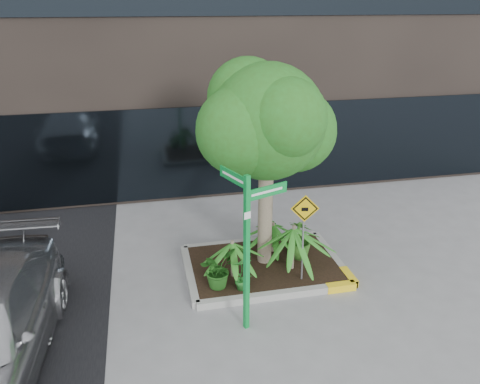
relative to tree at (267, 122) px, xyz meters
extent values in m
plane|color=gray|center=(-0.24, -0.43, -3.21)|extent=(80.00, 80.00, 0.00)
cube|color=#9E9E99|center=(-0.04, 0.97, -3.13)|extent=(3.20, 0.15, 0.15)
cube|color=#9E9E99|center=(-0.04, -1.23, -3.13)|extent=(3.20, 0.15, 0.15)
cube|color=#9E9E99|center=(-1.64, -0.13, -3.13)|extent=(0.15, 2.20, 0.15)
cube|color=#9E9E99|center=(1.56, -0.13, -3.13)|extent=(0.15, 2.20, 0.15)
cube|color=yellow|center=(1.26, -1.23, -3.13)|extent=(0.60, 0.17, 0.15)
cube|color=black|center=(-0.04, -0.13, -3.09)|extent=(3.05, 2.05, 0.06)
cylinder|color=gray|center=(0.00, -0.02, -1.79)|extent=(0.30, 0.30, 2.83)
cylinder|color=gray|center=(0.10, -0.02, -0.75)|extent=(0.54, 0.15, 0.92)
sphere|color=#285E1B|center=(0.00, -0.02, 0.00)|extent=(2.27, 2.27, 2.27)
sphere|color=#285E1B|center=(0.66, 0.27, -0.28)|extent=(1.70, 1.70, 1.70)
sphere|color=#285E1B|center=(-0.57, -0.20, -0.09)|extent=(1.70, 1.70, 1.70)
sphere|color=#285E1B|center=(0.19, -0.58, 0.19)|extent=(1.51, 1.51, 1.51)
sphere|color=#285E1B|center=(-0.28, 0.46, 0.38)|extent=(1.61, 1.61, 1.61)
cylinder|color=gray|center=(0.49, -0.46, -2.56)|extent=(0.07, 0.07, 1.00)
cylinder|color=gray|center=(-0.79, -0.48, -2.65)|extent=(0.07, 0.07, 0.81)
cylinder|color=gray|center=(0.28, 0.33, -2.70)|extent=(0.07, 0.07, 0.71)
imported|color=#215A19|center=(-1.15, -0.77, -2.68)|extent=(0.96, 0.96, 0.76)
imported|color=#337021|center=(0.79, -0.04, -2.62)|extent=(0.70, 0.70, 0.88)
imported|color=#216B23|center=(-0.72, -0.98, -2.69)|extent=(0.43, 0.43, 0.73)
imported|color=#1A5719|center=(0.26, 0.64, -2.72)|extent=(0.53, 0.53, 0.68)
cube|color=#0E9D3B|center=(-0.84, -1.93, -1.77)|extent=(0.11, 0.11, 2.88)
cube|color=#0E9D3B|center=(-0.47, -1.79, -0.69)|extent=(0.76, 0.31, 0.19)
cube|color=#0E9D3B|center=(-0.98, -1.57, -0.48)|extent=(0.31, 0.76, 0.19)
cube|color=white|center=(-0.47, -1.81, -0.69)|extent=(0.58, 0.23, 0.04)
cube|color=white|center=(-1.00, -1.57, -0.48)|extent=(0.23, 0.58, 0.04)
cube|color=white|center=(-0.84, -1.98, -1.00)|extent=(0.12, 0.05, 0.12)
cylinder|color=slate|center=(0.57, -0.80, -2.23)|extent=(0.08, 0.23, 1.66)
cube|color=#E6B90B|center=(0.57, -0.82, -1.53)|extent=(0.55, 0.12, 0.56)
cube|color=black|center=(0.57, -0.83, -1.53)|extent=(0.49, 0.09, 0.50)
cube|color=#E6B90B|center=(0.57, -0.83, -1.53)|extent=(0.41, 0.08, 0.42)
cube|color=black|center=(0.56, -0.84, -1.54)|extent=(0.13, 0.03, 0.07)
camera|label=1|loc=(-2.38, -8.52, 2.18)|focal=35.00mm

